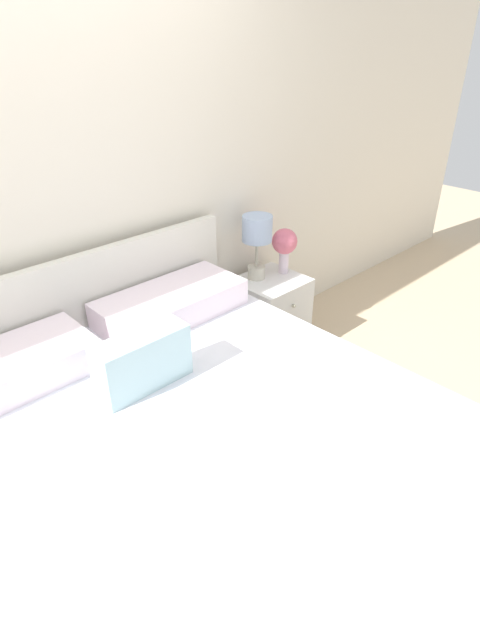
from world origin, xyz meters
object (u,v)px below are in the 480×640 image
Objects in this scene: bed at (198,473)px; nightstand at (270,314)px; table_lamp at (257,236)px; flower_vase at (285,244)px.

bed is 1.47m from nightstand.
bed is 5.13× the size of table_lamp.
flower_vase is (0.19, -0.06, -0.09)m from table_lamp.
nightstand is (1.25, 0.77, -0.06)m from bed.
nightstand is at bearing -58.78° from table_lamp.
table_lamp is 1.38× the size of flower_vase.
flower_vase is (0.14, 0.02, 0.45)m from nightstand.
table_lamp is at bearing 121.22° from nightstand.
table_lamp reaches higher than nightstand.
table_lamp reaches higher than flower_vase.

